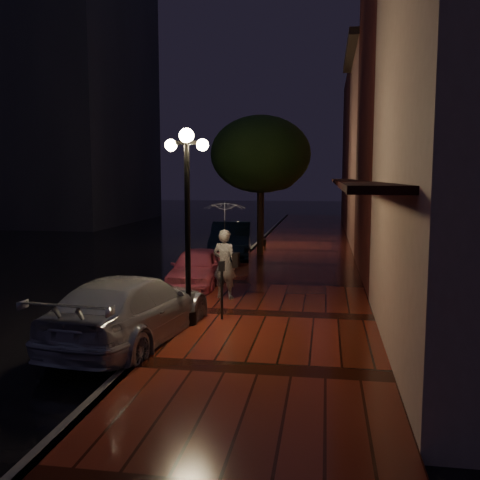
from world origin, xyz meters
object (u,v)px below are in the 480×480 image
Objects in this scene: streetlamp_near at (187,215)px; streetlamp_far at (263,194)px; silver_car at (131,309)px; woman_with_umbrella at (225,235)px; parking_meter at (222,284)px; pink_car at (197,268)px; street_tree at (261,157)px; navy_car at (231,240)px.

streetlamp_far is (0.00, 14.00, 0.00)m from streetlamp_near.
streetlamp_near reaches higher than silver_car.
parking_meter is at bearing 114.44° from woman_with_umbrella.
pink_car is 5.68m from silver_car.
street_tree is 8.65m from woman_with_umbrella.
woman_with_umbrella is (1.27, -1.99, 1.27)m from pink_car.
parking_meter is (1.60, -10.22, 0.21)m from navy_car.
navy_car reaches higher than parking_meter.
navy_car is at bearing -82.94° from silver_car.
silver_car is at bearing -127.50° from parking_meter.
streetlamp_far is 3.84m from navy_car.
pink_car is 1.38× the size of woman_with_umbrella.
parking_meter reaches higher than pink_car.
street_tree is at bearing 88.65° from streetlamp_near.
pink_car is at bearing -96.84° from navy_car.
woman_with_umbrella is (0.06, -8.32, -2.36)m from street_tree.
streetlamp_near is 0.88× the size of silver_car.
woman_with_umbrella is at bearing 83.23° from streetlamp_near.
pink_car is 0.74× the size of silver_car.
street_tree is at bearing 3.49° from navy_car.
streetlamp_far reaches higher than navy_car.
streetlamp_near is 0.74× the size of street_tree.
navy_car is 3.40× the size of parking_meter.
silver_car is (0.00, -11.78, -0.05)m from navy_car.
woman_with_umbrella is (1.27, -8.10, 1.13)m from navy_car.
woman_with_umbrella reaches higher than pink_car.
street_tree reaches higher than silver_car.
parking_meter is (1.60, 1.56, 0.27)m from silver_car.
pink_car is at bearing -95.81° from streetlamp_far.
woman_with_umbrella is at bearing -87.94° from navy_car.
streetlamp_far is at bearing 94.91° from street_tree.
streetlamp_near is 3.17× the size of parking_meter.
streetlamp_near is 1.19× the size of pink_car.
street_tree is 7.39m from pink_car.
parking_meter is (0.65, -13.45, -1.63)m from streetlamp_far.
parking_meter reaches higher than silver_car.
street_tree is at bearing 100.39° from parking_meter.
streetlamp_far is at bearing 81.47° from pink_car.
woman_with_umbrella is (0.32, 2.67, -0.71)m from streetlamp_near.
pink_car is at bearing 119.48° from parking_meter.
navy_car is at bearing -106.40° from streetlamp_far.
streetlamp_far is 1.19× the size of pink_car.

